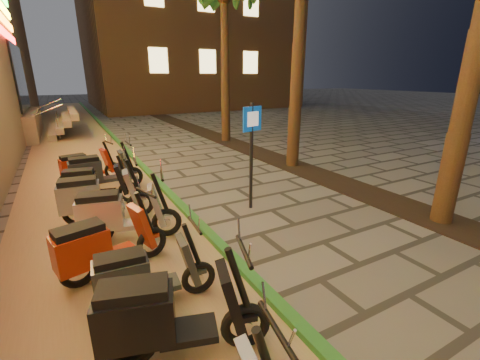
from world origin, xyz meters
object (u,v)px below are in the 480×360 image
scooter_7 (142,276)px  scooter_11 (92,185)px  scooter_12 (97,172)px  pedestrian_sign (252,142)px  scooter_6 (164,317)px  scooter_8 (100,246)px  scooter_13 (84,167)px  scooter_9 (117,214)px  scooter_10 (95,197)px

scooter_7 → scooter_11: size_ratio=0.94×
scooter_11 → scooter_12: 0.94m
pedestrian_sign → scooter_6: size_ratio=1.32×
scooter_8 → scooter_13: scooter_8 is taller
pedestrian_sign → scooter_13: size_ratio=1.46×
scooter_12 → scooter_9: bearing=-91.8°
scooter_8 → scooter_11: scooter_8 is taller
pedestrian_sign → scooter_11: 3.77m
scooter_13 → scooter_8: bearing=-104.1°
scooter_6 → scooter_12: (-0.01, 5.92, 0.00)m
scooter_6 → scooter_7: 0.93m
pedestrian_sign → scooter_12: bearing=122.8°
scooter_9 → scooter_11: scooter_9 is taller
scooter_6 → scooter_9: 2.92m
scooter_8 → scooter_13: 4.89m
scooter_11 → scooter_9: bearing=-71.8°
pedestrian_sign → scooter_9: bearing=170.8°
scooter_8 → scooter_10: size_ratio=0.93×
pedestrian_sign → scooter_8: size_ratio=1.39×
scooter_7 → scooter_11: 4.07m
scooter_10 → scooter_13: 2.83m
pedestrian_sign → scooter_11: bearing=135.7°
scooter_8 → scooter_10: scooter_10 is taller
scooter_6 → scooter_11: size_ratio=1.08×
scooter_13 → pedestrian_sign: bearing=-61.9°
scooter_10 → scooter_13: bearing=97.1°
scooter_6 → scooter_7: bearing=108.1°
pedestrian_sign → scooter_10: bearing=151.7°
scooter_8 → scooter_9: 1.08m
scooter_7 → scooter_13: 5.88m
pedestrian_sign → scooter_11: size_ratio=1.42×
scooter_10 → scooter_13: scooter_10 is taller
scooter_7 → scooter_9: scooter_9 is taller
scooter_10 → scooter_8: bearing=-86.7°
scooter_6 → scooter_8: 1.95m
scooter_7 → scooter_10: 3.05m
pedestrian_sign → scooter_11: (-3.12, 1.87, -1.02)m
scooter_10 → scooter_11: (0.03, 1.03, -0.05)m
scooter_11 → scooter_12: scooter_12 is taller
scooter_7 → scooter_13: bearing=97.1°
scooter_6 → scooter_13: bearing=109.1°
pedestrian_sign → scooter_10: size_ratio=1.29×
scooter_6 → scooter_12: bearing=107.0°
scooter_7 → scooter_9: bearing=94.2°
scooter_6 → scooter_11: 5.00m
pedestrian_sign → scooter_6: (-2.89, -3.13, -0.97)m
scooter_7 → scooter_8: 1.05m
scooter_9 → pedestrian_sign: bearing=17.6°
scooter_10 → pedestrian_sign: bearing=-7.9°
scooter_7 → scooter_12: bearing=94.6°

